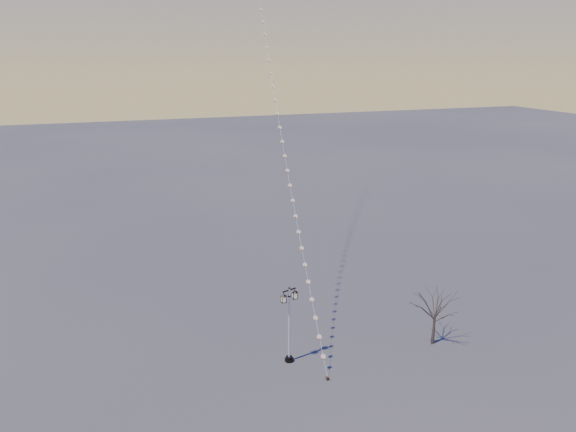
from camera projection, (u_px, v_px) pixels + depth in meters
name	position (u px, v px, depth m)	size (l,w,h in m)	color
ground	(328.00, 373.00, 34.60)	(300.00, 300.00, 0.00)	#454745
street_lamp	(289.00, 321.00, 35.03)	(1.41, 0.78, 5.71)	black
bare_tree	(436.00, 308.00, 37.32)	(2.57, 2.57, 4.26)	#352D24
kite_train	(274.00, 67.00, 46.40)	(5.78, 39.64, 39.28)	black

